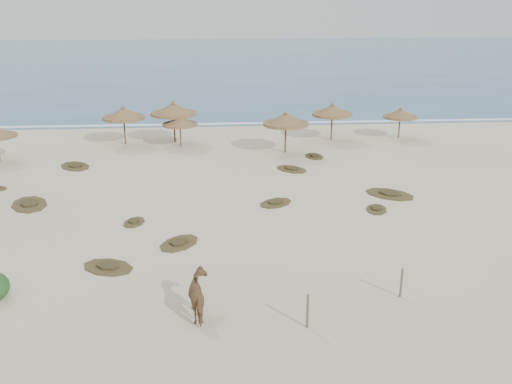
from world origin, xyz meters
TOP-DOWN VIEW (x-y plane):
  - ground at (0.00, 0.00)m, footprint 160.00×160.00m
  - ocean at (0.00, 75.00)m, footprint 200.00×100.00m
  - foam_line at (0.00, 26.00)m, footprint 70.00×0.60m
  - palapa_1 at (-6.41, 19.54)m, footprint 4.03×4.03m
  - palapa_2 at (-2.28, 18.52)m, footprint 3.21×3.21m
  - palapa_3 at (-2.78, 19.81)m, footprint 3.63×3.63m
  - palapa_4 at (5.12, 16.28)m, footprint 3.53×3.53m
  - palapa_5 at (9.09, 19.74)m, footprint 3.89×3.89m
  - palapa_6 at (14.38, 19.83)m, footprint 2.64×2.64m
  - horse at (-0.42, -4.89)m, footprint 1.17×1.93m
  - fence_post_near at (3.12, -5.89)m, footprint 0.11×0.11m
  - fence_post_far at (6.85, -4.14)m, footprint 0.11×0.11m
  - scrub_1 at (-9.66, 6.79)m, footprint 2.69×3.22m
  - scrub_2 at (-3.81, 3.85)m, footprint 1.28×1.64m
  - scrub_3 at (3.34, 6.03)m, footprint 2.36×2.27m
  - scrub_4 at (8.43, 4.69)m, footprint 1.45×1.84m
  - scrub_5 at (9.81, 6.96)m, footprint 3.28×3.16m
  - scrub_6 at (-8.83, 13.81)m, footprint 2.77×3.02m
  - scrub_7 at (5.01, 12.12)m, footprint 2.52×2.60m
  - scrub_9 at (-1.50, 1.20)m, footprint 2.35×2.54m
  - scrub_10 at (6.98, 15.03)m, footprint 1.40×1.94m
  - scrub_11 at (-4.26, -0.95)m, footprint 2.65×2.31m

SIDE VIEW (x-z plane):
  - ground at x=0.00m, z-range 0.00..0.00m
  - ocean at x=0.00m, z-range 0.00..0.01m
  - foam_line at x=0.00m, z-range 0.00..0.01m
  - scrub_2 at x=-3.81m, z-range -0.03..0.13m
  - scrub_4 at x=8.43m, z-range -0.03..0.13m
  - scrub_10 at x=6.98m, z-range -0.03..0.13m
  - scrub_11 at x=-4.26m, z-range -0.03..0.13m
  - scrub_3 at x=3.34m, z-range -0.03..0.13m
  - scrub_6 at x=-8.83m, z-range -0.03..0.13m
  - scrub_7 at x=5.01m, z-range -0.03..0.13m
  - scrub_9 at x=-1.50m, z-range -0.03..0.13m
  - scrub_1 at x=-9.66m, z-range -0.03..0.13m
  - scrub_5 at x=9.81m, z-range -0.03..0.13m
  - fence_post_far at x=6.85m, z-range 0.00..1.15m
  - fence_post_near at x=3.12m, z-range 0.00..1.23m
  - horse at x=-0.42m, z-range 0.00..1.52m
  - palapa_2 at x=-2.28m, z-range 0.66..3.06m
  - palapa_6 at x=14.38m, z-range 0.67..3.11m
  - palapa_5 at x=9.09m, z-range 0.79..3.67m
  - palapa_1 at x=-6.41m, z-range 0.80..3.71m
  - palapa_4 at x=5.12m, z-range 0.83..3.83m
  - palapa_3 at x=-2.78m, z-range 0.88..4.06m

